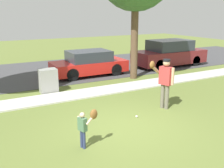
{
  "coord_description": "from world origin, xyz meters",
  "views": [
    {
      "loc": [
        -3.68,
        -6.05,
        3.33
      ],
      "look_at": [
        0.27,
        1.29,
        1.0
      ],
      "focal_mm": 41.32,
      "sensor_mm": 36.0,
      "label": 1
    }
  ],
  "objects": [
    {
      "name": "utility_cabinet",
      "position": [
        -1.07,
        4.52,
        0.52
      ],
      "size": [
        0.72,
        0.53,
        1.03
      ],
      "primitive_type": "cube",
      "color": "gray",
      "rests_on": "ground"
    },
    {
      "name": "baseball",
      "position": [
        0.74,
        0.46,
        0.04
      ],
      "size": [
        0.07,
        0.07,
        0.07
      ],
      "primitive_type": "sphere",
      "color": "white",
      "rests_on": "ground"
    },
    {
      "name": "person_child",
      "position": [
        -1.46,
        -0.55,
        0.66
      ],
      "size": [
        0.52,
        0.33,
        1.01
      ],
      "rotation": [
        0.0,
        0.0,
        0.33
      ],
      "color": "navy",
      "rests_on": "ground"
    },
    {
      "name": "road_surface",
      "position": [
        0.0,
        8.6,
        0.01
      ],
      "size": [
        36.0,
        6.8,
        0.02
      ],
      "primitive_type": "cube",
      "color": "#424244",
      "rests_on": "ground"
    },
    {
      "name": "person_adult",
      "position": [
        2.03,
        0.71,
        1.11
      ],
      "size": [
        0.84,
        0.6,
        1.78
      ],
      "rotation": [
        0.0,
        0.0,
        -2.81
      ],
      "color": "#6B6656",
      "rests_on": "ground"
    },
    {
      "name": "sidewalk_strip",
      "position": [
        0.0,
        3.6,
        0.03
      ],
      "size": [
        36.0,
        1.2,
        0.06
      ],
      "primitive_type": "cube",
      "color": "beige",
      "rests_on": "ground"
    },
    {
      "name": "ground_plane",
      "position": [
        0.0,
        3.5,
        0.0
      ],
      "size": [
        48.0,
        48.0,
        0.0
      ],
      "primitive_type": "plane",
      "color": "olive"
    },
    {
      "name": "parked_suv_maroon",
      "position": [
        7.26,
        6.58,
        0.79
      ],
      "size": [
        4.7,
        1.9,
        1.63
      ],
      "color": "maroon",
      "rests_on": "road_surface"
    },
    {
      "name": "parked_hatchback_red",
      "position": [
        1.7,
        6.6,
        0.66
      ],
      "size": [
        4.0,
        1.75,
        1.33
      ],
      "color": "red",
      "rests_on": "road_surface"
    }
  ]
}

